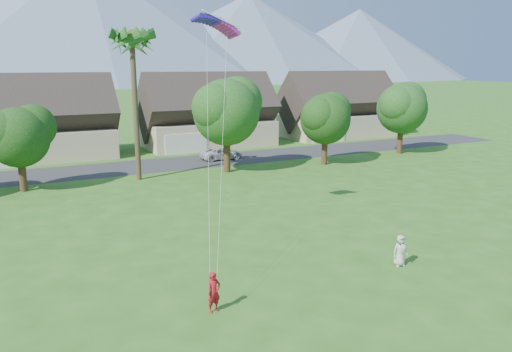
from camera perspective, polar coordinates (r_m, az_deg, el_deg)
ground at (r=20.09m, az=13.37°, el=-16.35°), size 500.00×500.00×0.00m
street at (r=49.64m, az=-12.46°, el=1.12°), size 90.00×7.00×0.01m
kite_flyer at (r=20.29m, az=-4.84°, el=-13.10°), size 0.69×0.54×1.66m
watcher at (r=25.52m, az=16.16°, el=-8.18°), size 0.84×0.64×1.56m
parked_car at (r=51.95m, az=-4.00°, el=2.59°), size 4.58×2.26×1.25m
mountain_ridge at (r=274.87m, az=-22.72°, el=15.70°), size 540.00×240.00×70.00m
houses_row at (r=57.90m, az=-14.35°, el=6.08°), size 72.75×8.19×8.86m
tree_row at (r=42.78m, az=-12.23°, el=5.96°), size 62.27×6.67×8.45m
fan_palm at (r=42.94m, az=-14.02°, el=15.15°), size 3.00×3.00×13.80m
parafoil_kite at (r=28.29m, az=-4.52°, el=17.06°), size 2.71×1.14×0.50m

